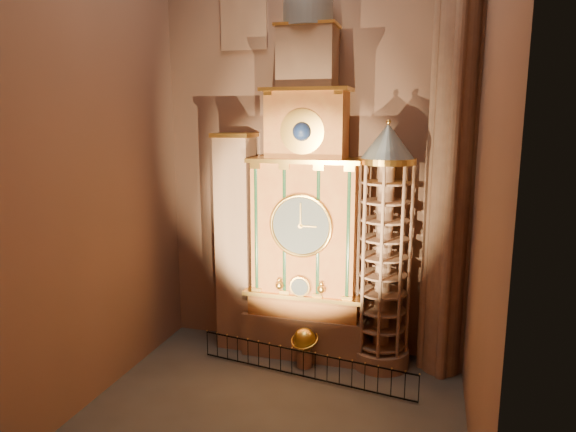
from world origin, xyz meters
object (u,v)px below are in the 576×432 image
(astronomical_clock, at_px, (306,213))
(celestial_globe, at_px, (304,344))
(stair_turret, at_px, (384,250))
(portrait_tower, at_px, (236,241))
(iron_railing, at_px, (303,364))

(astronomical_clock, relative_size, celestial_globe, 9.36)
(celestial_globe, bearing_deg, astronomical_clock, 101.89)
(astronomical_clock, xyz_separation_m, stair_turret, (3.50, -0.26, -1.41))
(portrait_tower, distance_m, stair_turret, 6.91)
(stair_turret, relative_size, iron_railing, 1.13)
(astronomical_clock, distance_m, iron_railing, 6.53)
(astronomical_clock, height_order, iron_railing, astronomical_clock)
(stair_turret, xyz_separation_m, celestial_globe, (-3.21, -1.10, -4.20))
(portrait_tower, distance_m, iron_railing, 6.45)
(stair_turret, distance_m, iron_railing, 5.92)
(portrait_tower, xyz_separation_m, iron_railing, (3.91, -2.45, -4.51))
(portrait_tower, height_order, iron_railing, portrait_tower)
(astronomical_clock, height_order, portrait_tower, astronomical_clock)
(stair_turret, relative_size, celestial_globe, 6.05)
(astronomical_clock, distance_m, portrait_tower, 3.73)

